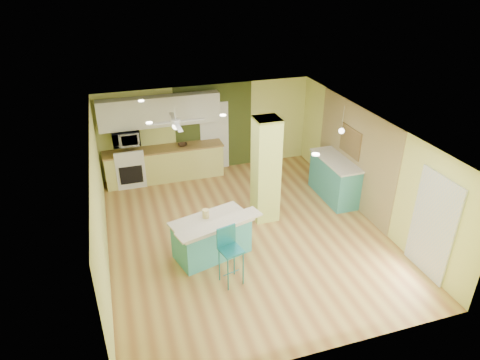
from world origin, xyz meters
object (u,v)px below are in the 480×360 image
at_px(bar_stool, 229,247).
at_px(fruit_bowl, 183,145).
at_px(peninsula, 212,237).
at_px(canister, 206,214).
at_px(side_counter, 335,178).

distance_m(bar_stool, fruit_bowl, 4.63).
bearing_deg(fruit_bowl, peninsula, -91.91).
bearing_deg(canister, bar_stool, -79.58).
height_order(peninsula, fruit_bowl, fruit_bowl).
bearing_deg(canister, side_counter, 18.91).
bearing_deg(side_counter, canister, -161.09).
distance_m(side_counter, fruit_bowl, 4.20).
distance_m(bar_stool, side_counter, 4.18).
xyz_separation_m(bar_stool, fruit_bowl, (0.01, 4.62, 0.18)).
bearing_deg(side_counter, bar_stool, -146.64).
relative_size(bar_stool, side_counter, 0.71).
bearing_deg(bar_stool, fruit_bowl, 75.88).
xyz_separation_m(peninsula, canister, (-0.08, 0.16, 0.48)).
relative_size(fruit_bowl, canister, 1.43).
height_order(bar_stool, canister, bar_stool).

